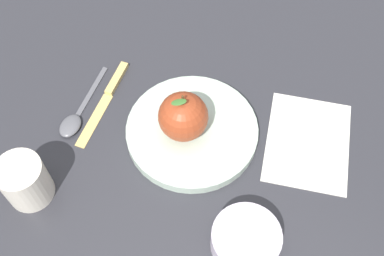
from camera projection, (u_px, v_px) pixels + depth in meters
The scene contains 8 objects.
ground_plane at pixel (184, 129), 0.82m from camera, with size 2.40×2.40×0.00m, color #2D2D33.
dinner_plate at pixel (192, 131), 0.80m from camera, with size 0.22×0.22×0.02m.
apple at pixel (183, 117), 0.76m from camera, with size 0.08×0.08×0.10m.
side_bowl at pixel (246, 239), 0.69m from camera, with size 0.10×0.10×0.04m.
cup at pixel (24, 180), 0.72m from camera, with size 0.07×0.07×0.08m.
knife at pixel (108, 95), 0.85m from camera, with size 0.19×0.06×0.01m.
spoon at pixel (75, 118), 0.82m from camera, with size 0.16×0.06×0.01m.
linen_napkin at pixel (308, 142), 0.80m from camera, with size 0.14×0.18×0.00m, color silver.
Camera 1 is at (0.35, 0.26, 0.69)m, focal length 43.99 mm.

